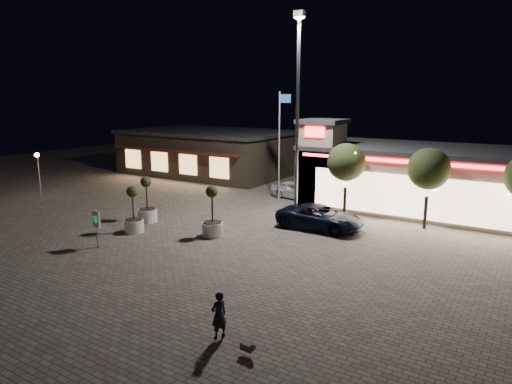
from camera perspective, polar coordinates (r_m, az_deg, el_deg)
The scene contains 16 objects.
ground at distance 23.02m, azimuth -8.86°, elevation -7.73°, with size 90.00×90.00×0.00m, color #70665B.
retail_building at distance 32.90m, azimuth 23.18°, elevation 1.38°, with size 20.40×8.40×6.10m.
restaurant_building at distance 46.34m, azimuth -5.90°, elevation 5.04°, with size 16.40×11.00×4.30m.
floodlight_pole at distance 27.23m, azimuth 5.22°, elevation 10.48°, with size 0.60×0.40×12.38m.
flagpole at distance 33.60m, azimuth 3.07°, elevation 6.90°, with size 0.95×0.10×8.00m.
lamp_post_west at distance 38.54m, azimuth -25.60°, elevation 2.97°, with size 0.36×0.36×3.48m.
string_tree_a at distance 29.45m, azimuth 11.23°, elevation 3.66°, with size 2.42×2.42×4.79m.
string_tree_b at distance 28.08m, azimuth 20.79°, elevation 2.71°, with size 2.42×2.42×4.79m.
pickup_truck at distance 27.02m, azimuth 7.98°, elevation -3.15°, with size 2.35×5.11×1.42m, color black.
white_sedan at distance 34.72m, azimuth 4.89°, elevation 0.23°, with size 1.57×3.89×1.33m, color silver.
pedestrian at distance 15.24m, azimuth -4.66°, elevation -15.06°, with size 0.57×0.38×1.57m, color black.
dog at distance 14.48m, azimuth -0.91°, elevation -18.84°, with size 0.54×0.22×0.29m.
planter_left at distance 29.07m, azimuth -13.43°, elevation -1.93°, with size 1.17×1.17×2.87m.
planter_mid at distance 26.99m, azimuth -15.04°, elevation -3.18°, with size 1.10×1.10×2.71m.
planter_right at distance 25.49m, azimuth -5.47°, elevation -3.58°, with size 1.18×1.18×2.89m.
valet_sign at distance 24.75m, azimuth -19.33°, elevation -3.60°, with size 0.64×0.15×1.93m.
Camera 1 is at (14.36, -16.26, 7.70)m, focal length 32.00 mm.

